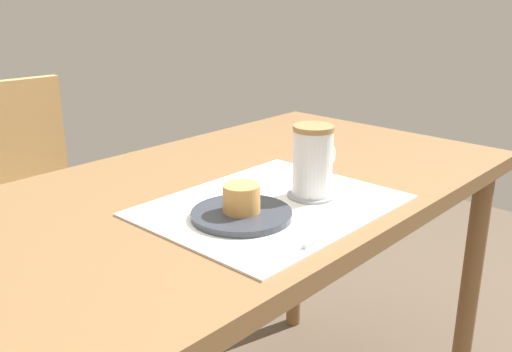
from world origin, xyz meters
The scene contains 8 objects.
dining_table centered at (0.00, 0.00, 0.66)m, with size 1.36×0.70×0.74m.
wooden_chair centered at (-0.12, 0.66, 0.49)m, with size 0.46×0.46×0.88m.
placemat centered at (0.00, -0.14, 0.74)m, with size 0.45×0.36×0.00m, color white.
pastry_plate centered at (-0.08, -0.14, 0.75)m, with size 0.18×0.18×0.01m, color #333842.
pastry centered at (-0.08, -0.14, 0.78)m, with size 0.07×0.07×0.05m, color tan.
coffee_coaster centered at (0.08, -0.17, 0.75)m, with size 0.09×0.09×0.01m, color #99999E.
coffee_mug centered at (0.09, -0.17, 0.82)m, with size 0.11×0.08×0.13m.
teaspoon centered at (-0.04, -0.29, 0.75)m, with size 0.01×0.01×0.13m, color silver.
Camera 1 is at (-0.74, -0.78, 1.13)m, focal length 40.00 mm.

